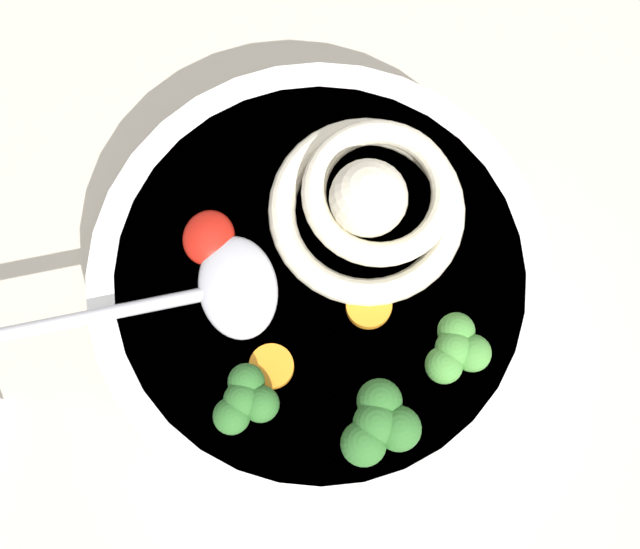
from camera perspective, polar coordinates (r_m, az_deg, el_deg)
name	(u,v)px	position (r cm, az deg, el deg)	size (l,w,h in cm)	color
table_slab	(330,313)	(56.31, 0.68, -2.54)	(99.59, 99.59, 3.35)	#BCB29E
soup_bowl	(320,285)	(52.19, 0.00, -0.71)	(26.63, 26.63, 5.28)	white
noodle_pile	(370,203)	(49.42, 3.29, 4.69)	(12.37, 12.13, 4.97)	beige
soup_spoon	(213,292)	(49.00, -6.95, -1.15)	(9.76, 17.18, 1.60)	#B7B7BC
chili_sauce_dollop	(209,238)	(49.94, -7.25, 2.39)	(3.27, 2.95, 1.47)	#B2190F
broccoli_floret_far	(456,350)	(47.35, 8.85, -4.85)	(3.98, 3.43, 3.15)	#7A9E60
broccoli_floret_rear	(379,424)	(46.03, 3.87, -9.69)	(4.70, 4.05, 3.72)	#7A9E60
broccoli_floret_beside_chili	(245,400)	(46.63, -4.89, -8.16)	(3.89, 3.34, 3.07)	#7A9E60
carrot_slice_right	(369,306)	(49.01, 3.19, -2.04)	(2.58, 2.58, 0.69)	orange
carrot_slice_center	(272,366)	(48.40, -3.17, -5.99)	(2.47, 2.47, 0.62)	orange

